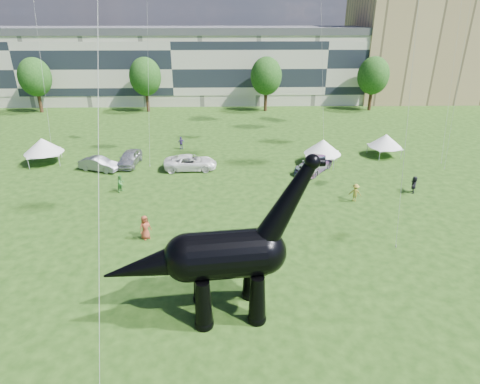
{
  "coord_description": "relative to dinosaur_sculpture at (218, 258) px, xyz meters",
  "views": [
    {
      "loc": [
        1.67,
        -15.46,
        15.59
      ],
      "look_at": [
        2.35,
        8.0,
        5.0
      ],
      "focal_mm": 30.0,
      "sensor_mm": 36.0,
      "label": 1
    }
  ],
  "objects": [
    {
      "name": "ground",
      "position": [
        -1.03,
        -2.59,
        -3.61
      ],
      "size": [
        220.0,
        220.0,
        0.0
      ],
      "primitive_type": "plane",
      "color": "#16330C",
      "rests_on": "ground"
    },
    {
      "name": "terrace_row",
      "position": [
        -9.03,
        59.41,
        2.39
      ],
      "size": [
        78.0,
        11.0,
        12.0
      ],
      "primitive_type": "cube",
      "color": "beige",
      "rests_on": "ground"
    },
    {
      "name": "apartment_block",
      "position": [
        38.97,
        62.41,
        7.39
      ],
      "size": [
        28.0,
        18.0,
        22.0
      ],
      "primitive_type": "cube",
      "color": "tan",
      "rests_on": "ground"
    },
    {
      "name": "tree_far_left",
      "position": [
        -31.03,
        50.41,
        2.69
      ],
      "size": [
        5.2,
        5.2,
        9.44
      ],
      "color": "#382314",
      "rests_on": "ground"
    },
    {
      "name": "tree_mid_left",
      "position": [
        -13.03,
        50.41,
        2.69
      ],
      "size": [
        5.2,
        5.2,
        9.44
      ],
      "color": "#382314",
      "rests_on": "ground"
    },
    {
      "name": "tree_mid_right",
      "position": [
        6.97,
        50.41,
        2.69
      ],
      "size": [
        5.2,
        5.2,
        9.44
      ],
      "color": "#382314",
      "rests_on": "ground"
    },
    {
      "name": "tree_far_right",
      "position": [
        24.97,
        50.41,
        2.69
      ],
      "size": [
        5.2,
        5.2,
        9.44
      ],
      "color": "#382314",
      "rests_on": "ground"
    },
    {
      "name": "dinosaur_sculpture",
      "position": [
        0.0,
        0.0,
        0.0
      ],
      "size": [
        11.73,
        3.55,
        9.55
      ],
      "rotation": [
        0.0,
        0.0,
        0.11
      ],
      "color": "black",
      "rests_on": "ground"
    },
    {
      "name": "car_silver",
      "position": [
        -10.36,
        24.13,
        -2.8
      ],
      "size": [
        2.27,
        4.87,
        1.62
      ],
      "primitive_type": "imported",
      "rotation": [
        0.0,
        0.0,
        -0.08
      ],
      "color": "#B4B5B9",
      "rests_on": "ground"
    },
    {
      "name": "car_grey",
      "position": [
        -13.23,
        22.58,
        -2.89
      ],
      "size": [
        4.63,
        2.9,
        1.44
      ],
      "primitive_type": "imported",
      "rotation": [
        0.0,
        0.0,
        1.23
      ],
      "color": "slate",
      "rests_on": "ground"
    },
    {
      "name": "car_white",
      "position": [
        -3.52,
        22.63,
        -2.82
      ],
      "size": [
        5.73,
        2.82,
        1.56
      ],
      "primitive_type": "imported",
      "rotation": [
        0.0,
        0.0,
        1.61
      ],
      "color": "white",
      "rests_on": "ground"
    },
    {
      "name": "car_dark",
      "position": [
        9.68,
        21.71,
        -2.79
      ],
      "size": [
        5.27,
        5.86,
        1.64
      ],
      "primitive_type": "imported",
      "rotation": [
        0.0,
        0.0,
        -0.66
      ],
      "color": "#595960",
      "rests_on": "ground"
    },
    {
      "name": "gazebo_near",
      "position": [
        10.99,
        23.92,
        -1.62
      ],
      "size": [
        5.25,
        5.25,
        2.83
      ],
      "rotation": [
        0.0,
        0.0,
        -0.37
      ],
      "color": "white",
      "rests_on": "ground"
    },
    {
      "name": "gazebo_far",
      "position": [
        18.92,
        26.44,
        -1.76
      ],
      "size": [
        4.41,
        4.41,
        2.63
      ],
      "rotation": [
        0.0,
        0.0,
        0.19
      ],
      "color": "white",
      "rests_on": "ground"
    },
    {
      "name": "gazebo_left",
      "position": [
        -19.95,
        25.02,
        -1.57
      ],
      "size": [
        5.21,
        5.21,
        2.9
      ],
      "rotation": [
        0.0,
        0.0,
        0.3
      ],
      "color": "silver",
      "rests_on": "ground"
    },
    {
      "name": "visitors",
      "position": [
        -5.07,
        10.82,
        -2.73
      ],
      "size": [
        49.83,
        42.58,
        1.89
      ],
      "color": "#387F32",
      "rests_on": "ground"
    }
  ]
}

